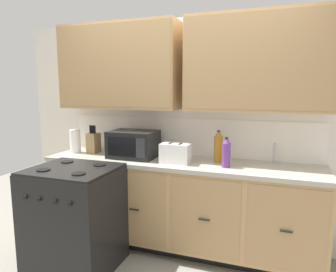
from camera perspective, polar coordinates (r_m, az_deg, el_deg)
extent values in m
plane|color=gray|center=(3.15, 0.05, -22.51)|extent=(8.00, 8.00, 0.00)
cube|color=white|center=(3.32, 3.65, 0.90)|extent=(3.94, 0.05, 2.37)
cube|color=white|center=(3.30, 3.50, -0.14)|extent=(2.74, 0.01, 0.40)
cube|color=tan|center=(3.39, -9.09, 12.62)|extent=(1.32, 0.34, 0.89)
cube|color=#A58052|center=(3.24, -10.61, 12.78)|extent=(1.29, 0.01, 0.84)
cube|color=tan|center=(2.99, 16.25, 12.94)|extent=(1.32, 0.34, 0.89)
cube|color=#A58052|center=(2.81, 16.03, 13.24)|extent=(1.29, 0.01, 0.84)
cube|color=black|center=(3.40, 2.01, -19.06)|extent=(2.68, 0.48, 0.10)
cube|color=tan|center=(3.19, 1.89, -12.24)|extent=(2.74, 0.60, 0.79)
cube|color=#A88354|center=(3.38, -16.94, -11.38)|extent=(0.63, 0.01, 0.72)
cube|color=black|center=(3.37, -17.08, -11.54)|extent=(0.10, 0.01, 0.01)
cube|color=#A88354|center=(3.05, -6.22, -13.33)|extent=(0.63, 0.01, 0.72)
cube|color=black|center=(3.04, -6.34, -13.52)|extent=(0.10, 0.01, 0.01)
cube|color=#A88354|center=(2.84, 6.78, -15.05)|extent=(0.63, 0.01, 0.72)
cube|color=black|center=(2.83, 6.72, -15.27)|extent=(0.10, 0.01, 0.01)
cube|color=#A88354|center=(2.78, 21.22, -16.08)|extent=(0.63, 0.01, 0.72)
cube|color=black|center=(2.77, 21.23, -16.30)|extent=(0.10, 0.01, 0.01)
cube|color=#ADA899|center=(3.07, 1.93, -5.01)|extent=(2.77, 0.63, 0.04)
cube|color=#A8AAAF|center=(2.96, 19.09, -5.89)|extent=(0.56, 0.38, 0.02)
cube|color=black|center=(3.02, -16.99, -14.54)|extent=(0.76, 0.66, 0.92)
cube|color=black|center=(2.87, -17.41, -5.87)|extent=(0.74, 0.65, 0.02)
cylinder|color=black|center=(2.86, -22.25, -5.89)|extent=(0.12, 0.12, 0.01)
cylinder|color=black|center=(2.64, -16.36, -6.78)|extent=(0.12, 0.12, 0.01)
cylinder|color=black|center=(3.10, -18.32, -4.60)|extent=(0.12, 0.12, 0.01)
cylinder|color=black|center=(2.89, -12.65, -5.28)|extent=(0.12, 0.12, 0.01)
cylinder|color=black|center=(2.81, -25.14, -10.34)|extent=(0.03, 0.02, 0.03)
cylinder|color=black|center=(2.72, -23.00, -10.85)|extent=(0.03, 0.02, 0.03)
cylinder|color=black|center=(2.62, -20.36, -11.45)|extent=(0.03, 0.02, 0.03)
cylinder|color=black|center=(2.54, -17.88, -12.00)|extent=(0.03, 0.02, 0.03)
cube|color=black|center=(3.21, -6.45, -1.51)|extent=(0.48, 0.36, 0.28)
cube|color=black|center=(3.07, -8.62, -2.03)|extent=(0.31, 0.01, 0.19)
cube|color=#28282D|center=(2.98, -5.17, -2.29)|extent=(0.10, 0.01, 0.19)
cube|color=white|center=(2.96, 1.38, -3.23)|extent=(0.28, 0.18, 0.19)
cube|color=black|center=(2.96, 0.47, -1.43)|extent=(0.02, 0.13, 0.01)
cube|color=black|center=(2.93, 2.32, -1.55)|extent=(0.02, 0.13, 0.01)
cube|color=#9C794E|center=(3.54, -13.73, -1.27)|extent=(0.11, 0.14, 0.22)
cylinder|color=black|center=(3.52, -14.32, 1.22)|extent=(0.02, 0.02, 0.09)
cylinder|color=black|center=(3.51, -14.05, 1.21)|extent=(0.02, 0.02, 0.09)
cylinder|color=black|center=(3.50, -13.78, 1.20)|extent=(0.02, 0.02, 0.09)
cylinder|color=black|center=(3.49, -13.50, 1.18)|extent=(0.02, 0.02, 0.09)
cylinder|color=#B2B5BA|center=(3.11, 19.24, -3.03)|extent=(0.02, 0.02, 0.20)
cylinder|color=white|center=(3.59, -16.93, -0.92)|extent=(0.12, 0.12, 0.26)
cylinder|color=#663384|center=(2.84, 10.79, -3.55)|extent=(0.08, 0.08, 0.22)
cone|color=#663384|center=(2.82, 10.87, -0.79)|extent=(0.07, 0.07, 0.06)
cylinder|color=black|center=(2.81, 10.88, -0.39)|extent=(0.03, 0.03, 0.02)
cylinder|color=black|center=(3.45, -10.53, -1.70)|extent=(0.07, 0.07, 0.18)
cone|color=black|center=(3.44, -10.58, 0.19)|extent=(0.06, 0.06, 0.05)
cylinder|color=black|center=(3.43, -10.59, 0.44)|extent=(0.02, 0.02, 0.02)
cylinder|color=#9E6619|center=(3.02, 9.37, -2.48)|extent=(0.08, 0.08, 0.25)
cone|color=#9E6619|center=(3.00, 9.44, 0.48)|extent=(0.07, 0.07, 0.06)
cylinder|color=black|center=(3.00, 9.45, 0.93)|extent=(0.03, 0.03, 0.02)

